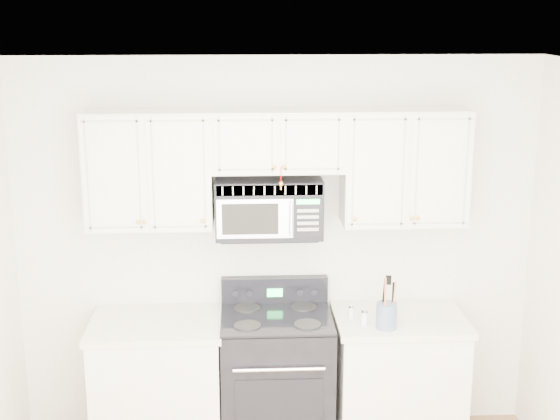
{
  "coord_description": "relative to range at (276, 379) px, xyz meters",
  "views": [
    {
      "loc": [
        -0.24,
        -3.31,
        2.88
      ],
      "look_at": [
        0.0,
        1.3,
        1.69
      ],
      "focal_mm": 50.0,
      "sensor_mm": 36.0,
      "label": 1
    }
  ],
  "objects": [
    {
      "name": "base_cabinet_left",
      "position": [
        -0.78,
        -0.01,
        -0.06
      ],
      "size": [
        0.86,
        0.65,
        0.92
      ],
      "color": "beige",
      "rests_on": "ground"
    },
    {
      "name": "range",
      "position": [
        0.0,
        0.0,
        0.0
      ],
      "size": [
        0.73,
        0.66,
        1.11
      ],
      "color": "black",
      "rests_on": "ground"
    },
    {
      "name": "utensil_crock",
      "position": [
        0.69,
        -0.19,
        0.52
      ],
      "size": [
        0.13,
        0.13,
        0.35
      ],
      "color": "slate",
      "rests_on": "base_cabinet_right"
    },
    {
      "name": "microwave",
      "position": [
        -0.04,
        0.13,
        1.16
      ],
      "size": [
        0.69,
        0.39,
        0.38
      ],
      "color": "black",
      "rests_on": "ground"
    },
    {
      "name": "shaker_pepper",
      "position": [
        0.49,
        -0.02,
        0.48
      ],
      "size": [
        0.04,
        0.04,
        0.09
      ],
      "color": "silver",
      "rests_on": "base_cabinet_right"
    },
    {
      "name": "shaker_salt",
      "position": [
        0.56,
        -0.15,
        0.49
      ],
      "size": [
        0.05,
        0.05,
        0.11
      ],
      "color": "silver",
      "rests_on": "base_cabinet_right"
    },
    {
      "name": "room",
      "position": [
        0.02,
        -1.44,
        0.82
      ],
      "size": [
        3.51,
        3.51,
        2.61
      ],
      "color": "olive",
      "rests_on": "ground"
    },
    {
      "name": "upper_cabinets",
      "position": [
        0.02,
        0.14,
        1.45
      ],
      "size": [
        2.44,
        0.37,
        0.75
      ],
      "color": "beige",
      "rests_on": "ground"
    },
    {
      "name": "base_cabinet_right",
      "position": [
        0.82,
        -0.01,
        -0.06
      ],
      "size": [
        0.86,
        0.65,
        0.92
      ],
      "color": "beige",
      "rests_on": "ground"
    }
  ]
}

